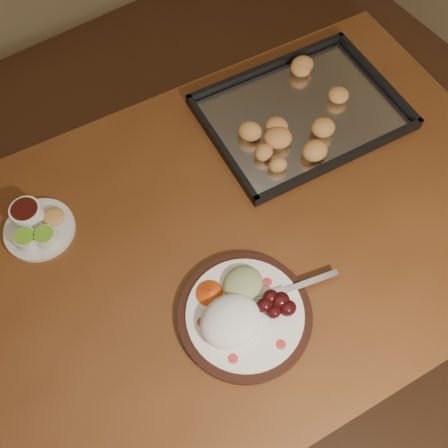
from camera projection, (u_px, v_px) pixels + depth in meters
dining_table at (215, 260)px, 1.19m from camera, size 1.58×1.05×0.75m
dinner_plate at (242, 313)px, 1.01m from camera, size 0.35×0.28×0.06m
condiment_saucer at (36, 226)px, 1.10m from camera, size 0.16×0.16×0.05m
baking_tray at (302, 112)px, 1.26m from camera, size 0.52×0.40×0.05m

